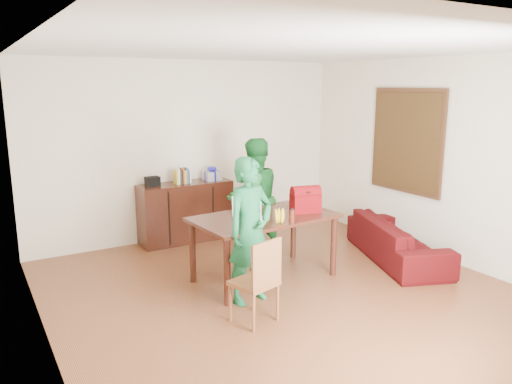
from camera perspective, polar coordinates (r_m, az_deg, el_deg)
room at (r=5.46m, az=3.47°, el=1.29°), size 5.20×5.70×2.90m
table at (r=6.01m, az=0.97°, el=-3.67°), size 1.76×1.07×0.80m
chair at (r=5.09m, az=-0.12°, el=-11.95°), size 0.49×0.47×0.88m
person_near at (r=5.38m, az=-0.69°, el=-4.45°), size 0.64×0.49×1.60m
person_far at (r=6.74m, az=-0.27°, el=-0.80°), size 0.86×0.70×1.65m
laptop at (r=5.83m, az=-0.91°, el=-2.69°), size 0.42×0.36×0.25m
bananas at (r=5.68m, az=2.71°, el=-3.24°), size 0.20×0.16×0.06m
bottle at (r=5.70m, az=4.14°, el=-2.69°), size 0.06×0.06×0.16m
red_bag at (r=6.16m, az=5.67°, el=-1.12°), size 0.39×0.28×0.26m
sofa at (r=7.06m, az=15.83°, el=-5.26°), size 1.37×2.03×0.55m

